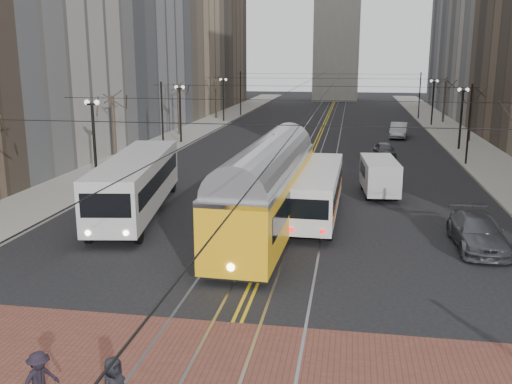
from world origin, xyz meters
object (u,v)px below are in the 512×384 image
(cargo_van, at_px, (379,177))
(sedan_silver, at_px, (399,130))
(transit_bus, at_px, (137,186))
(sedan_grey, at_px, (385,150))
(pedestrian_d, at_px, (40,381))
(sedan_parked, at_px, (477,232))
(streetcar, at_px, (268,197))
(rear_bus, at_px, (317,193))

(cargo_van, height_order, sedan_silver, cargo_van)
(transit_bus, height_order, cargo_van, transit_bus)
(transit_bus, xyz_separation_m, sedan_silver, (16.92, 34.44, -0.80))
(cargo_van, bearing_deg, sedan_grey, 80.85)
(transit_bus, distance_m, pedestrian_d, 18.54)
(sedan_parked, distance_m, pedestrian_d, 20.09)
(pedestrian_d, bearing_deg, transit_bus, 40.80)
(transit_bus, xyz_separation_m, sedan_parked, (17.75, -3.04, -0.85))
(streetcar, distance_m, cargo_van, 10.70)
(transit_bus, height_order, sedan_silver, transit_bus)
(sedan_parked, bearing_deg, streetcar, 173.48)
(rear_bus, bearing_deg, streetcar, -125.78)
(cargo_van, relative_size, pedestrian_d, 3.34)
(transit_bus, height_order, rear_bus, transit_bus)
(transit_bus, height_order, sedan_grey, transit_bus)
(cargo_van, bearing_deg, transit_bus, -158.32)
(streetcar, bearing_deg, sedan_grey, 75.28)
(sedan_silver, distance_m, sedan_parked, 37.49)
(streetcar, relative_size, sedan_parked, 2.90)
(sedan_grey, relative_size, pedestrian_d, 2.49)
(sedan_grey, height_order, sedan_silver, sedan_silver)
(sedan_silver, bearing_deg, streetcar, -97.36)
(sedan_grey, bearing_deg, streetcar, -113.76)
(streetcar, bearing_deg, rear_bus, 55.08)
(cargo_van, bearing_deg, streetcar, -128.53)
(streetcar, height_order, sedan_grey, streetcar)
(rear_bus, bearing_deg, sedan_parked, -26.36)
(rear_bus, height_order, pedestrian_d, rear_bus)
(sedan_grey, distance_m, sedan_parked, 24.40)
(sedan_silver, bearing_deg, transit_bus, -109.41)
(sedan_grey, xyz_separation_m, sedan_silver, (2.15, 13.27, 0.16))
(transit_bus, bearing_deg, sedan_parked, -18.70)
(rear_bus, height_order, sedan_grey, rear_bus)
(transit_bus, relative_size, sedan_silver, 2.60)
(transit_bus, distance_m, cargo_van, 15.28)
(streetcar, height_order, pedestrian_d, streetcar)
(streetcar, relative_size, cargo_van, 2.93)
(sedan_silver, relative_size, sedan_parked, 0.94)
(sedan_silver, bearing_deg, cargo_van, -89.95)
(rear_bus, relative_size, sedan_parked, 1.98)
(cargo_van, distance_m, pedestrian_d, 26.51)
(transit_bus, distance_m, sedan_grey, 25.83)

